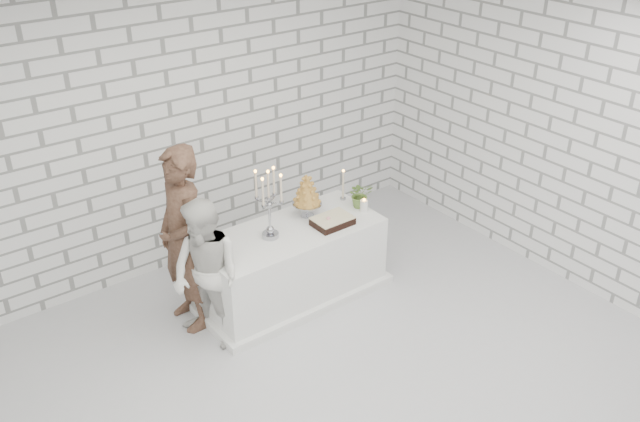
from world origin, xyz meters
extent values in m
cube|color=silver|center=(0.00, 0.00, 0.00)|extent=(6.00, 5.00, 0.01)
cube|color=white|center=(0.00, 0.00, 3.00)|extent=(6.00, 5.00, 0.01)
cube|color=white|center=(0.00, 2.50, 1.50)|extent=(6.00, 0.01, 3.00)
cube|color=white|center=(3.00, 0.00, 1.50)|extent=(0.01, 5.00, 3.00)
cube|color=white|center=(0.55, 1.25, 0.38)|extent=(1.80, 0.80, 0.75)
imported|color=#3A2319|center=(-0.46, 1.48, 0.90)|extent=(0.43, 0.66, 1.79)
imported|color=silver|center=(-0.45, 1.11, 0.71)|extent=(0.69, 0.80, 1.42)
cube|color=black|center=(0.93, 1.10, 0.79)|extent=(0.38, 0.27, 0.08)
cylinder|color=white|center=(1.36, 1.13, 0.81)|extent=(0.10, 0.10, 0.12)
cylinder|color=beige|center=(1.35, 1.45, 0.91)|extent=(0.07, 0.07, 0.32)
imported|color=#45682B|center=(1.39, 1.22, 0.89)|extent=(0.31, 0.30, 0.27)
camera|label=1|loc=(-2.65, -3.46, 4.08)|focal=38.57mm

